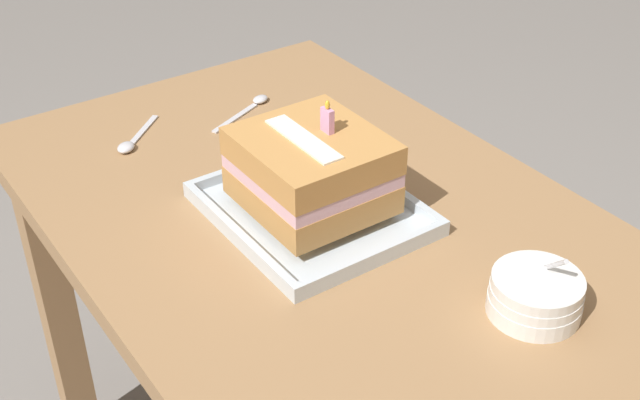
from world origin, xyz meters
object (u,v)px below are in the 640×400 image
object	(u,v)px
foil_tray	(312,211)
bowl_stack	(535,295)
birthday_cake	(312,170)
serving_spoon_near_tray	(130,144)
serving_spoon_by_bowls	(253,105)

from	to	relation	value
foil_tray	bowl_stack	size ratio (longest dim) A/B	2.59
birthday_cake	serving_spoon_near_tray	size ratio (longest dim) A/B	1.69
foil_tray	bowl_stack	xyz separation A→B (m)	(0.33, 0.11, 0.02)
bowl_stack	serving_spoon_by_bowls	bearing A→B (deg)	-179.95
foil_tray	bowl_stack	distance (m)	0.35
birthday_cake	serving_spoon_by_bowls	world-z (taller)	birthday_cake
birthday_cake	serving_spoon_by_bowls	size ratio (longest dim) A/B	1.32
birthday_cake	bowl_stack	xyz separation A→B (m)	(0.33, 0.11, -0.05)
serving_spoon_near_tray	birthday_cake	bearing A→B (deg)	21.84
bowl_stack	serving_spoon_by_bowls	distance (m)	0.67
foil_tray	bowl_stack	bearing A→B (deg)	17.82
foil_tray	serving_spoon_by_bowls	size ratio (longest dim) A/B	2.06
serving_spoon_near_tray	foil_tray	bearing A→B (deg)	21.84
bowl_stack	serving_spoon_near_tray	size ratio (longest dim) A/B	1.01
serving_spoon_near_tray	serving_spoon_by_bowls	xyz separation A→B (m)	(-0.01, 0.24, -0.00)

